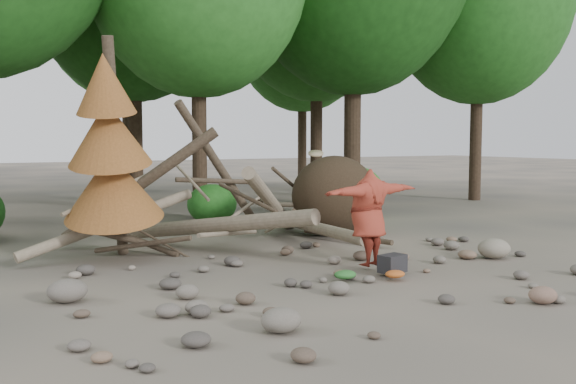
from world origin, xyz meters
TOP-DOWN VIEW (x-y plane):
  - ground at (0.00, 0.00)m, footprint 120.00×120.00m
  - deadfall_pile at (2.02, 4.24)m, footprint 8.55×5.24m
  - dead_conifer at (-3.12, 3.37)m, footprint 2.06×2.16m
  - bush_mid at (0.80, 7.80)m, footprint 1.40×1.40m
  - bush_right at (5.00, 7.00)m, footprint 2.00×2.00m
  - frisbee_thrower at (0.81, 0.48)m, footprint 2.30×0.85m
  - backpack at (0.88, -0.13)m, footprint 0.52×0.40m
  - cloth_green at (-0.12, -0.13)m, footprint 0.39×0.32m
  - cloth_orange at (0.66, -0.48)m, footprint 0.35×0.29m
  - boulder_front_left at (-2.41, -2.07)m, footprint 0.52×0.46m
  - boulder_front_right at (1.57, -2.73)m, footprint 0.43×0.38m
  - boulder_mid_right at (3.68, 0.15)m, footprint 0.67×0.60m
  - boulder_mid_left at (-4.44, 0.75)m, footprint 0.58×0.52m

SIDE VIEW (x-z plane):
  - ground at x=0.00m, z-range 0.00..0.00m
  - cloth_orange at x=0.66m, z-range 0.00..0.13m
  - cloth_green at x=-0.12m, z-range 0.00..0.15m
  - boulder_front_right at x=1.57m, z-range 0.00..0.26m
  - boulder_front_left at x=-2.41m, z-range 0.00..0.31m
  - backpack at x=0.88m, z-range 0.00..0.31m
  - boulder_mid_left at x=-4.44m, z-range 0.00..0.35m
  - boulder_mid_right at x=3.68m, z-range 0.00..0.40m
  - bush_mid at x=0.80m, z-range 0.00..1.12m
  - bush_right at x=5.00m, z-range 0.00..1.60m
  - deadfall_pile at x=2.02m, z-range -0.70..2.60m
  - frisbee_thrower at x=0.81m, z-range -0.10..2.03m
  - dead_conifer at x=-3.12m, z-range -0.06..4.29m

